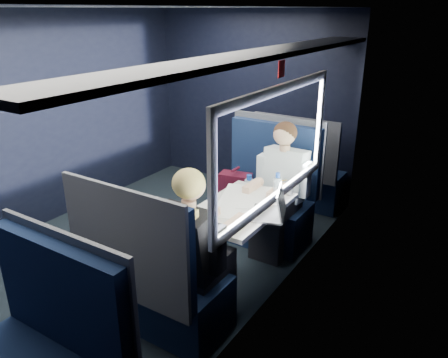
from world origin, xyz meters
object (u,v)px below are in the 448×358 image
Objects in this scene: table at (237,213)px; bottle_small at (277,188)px; man at (280,183)px; cup at (289,190)px; seat_row_front at (299,174)px; woman at (195,244)px; seat_bay_far at (155,282)px; seat_bay_near at (263,199)px; laptop at (274,209)px.

bottle_small reaches higher than table.
man reaches higher than cup.
cup is at bearing -71.27° from seat_row_front.
man is 1.41m from woman.
man is (0.25, -1.10, 0.31)m from seat_row_front.
seat_bay_far reaches higher than table.
seat_bay_near is 13.57× the size of cup.
seat_bay_far is at bearing -90.00° from seat_row_front.
man is at bearing 129.06° from cup.
seat_bay_far is at bearing -122.40° from laptop.
table is at bearing -77.39° from seat_bay_near.
seat_bay_near reaches higher than laptop.
man is at bearing -33.09° from seat_bay_near.
seat_bay_far is 5.19× the size of bottle_small.
seat_row_front is 2.93× the size of laptop.
woman reaches higher than table.
cup is at bearing 57.76° from table.
seat_row_front is at bearing 102.83° from man.
woman reaches higher than laptop.
seat_bay_far is 0.43m from woman.
seat_row_front is 1.61m from bottle_small.
laptop is 0.35m from bottle_small.
seat_bay_far reaches higher than laptop.
table is 2.53× the size of laptop.
cup is (0.21, -0.26, 0.07)m from man.
woman is 0.74m from laptop.
seat_row_front is at bearing 106.35° from laptop.
man reaches higher than bottle_small.
bottle_small is at bearing -74.84° from seat_row_front.
seat_bay_far reaches higher than cup.
laptop is (0.29, -0.73, 0.09)m from man.
seat_row_front is at bearing 95.70° from woman.
table is 0.76× the size of man.
seat_bay_near is 0.95× the size of man.
woman is at bearing -84.55° from table.
seat_row_front is 1.94m from laptop.
man is 1.00× the size of woman.
seat_bay_near is 3.18× the size of laptop.
man is (0.26, -0.17, 0.30)m from seat_bay_near.
woman is at bearing -112.90° from laptop.
seat_row_front is at bearing 95.80° from table.
seat_row_front is at bearing 108.73° from cup.
bottle_small is (0.42, -0.57, 0.43)m from seat_bay_near.
laptop reaches higher than cup.
table is 0.53m from cup.
seat_bay_near is at bearing 121.35° from laptop.
man reaches higher than seat_row_front.
seat_bay_near is at bearing 90.39° from seat_bay_far.
man is 0.45m from bottle_small.
woman is at bearing -80.57° from seat_bay_near.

